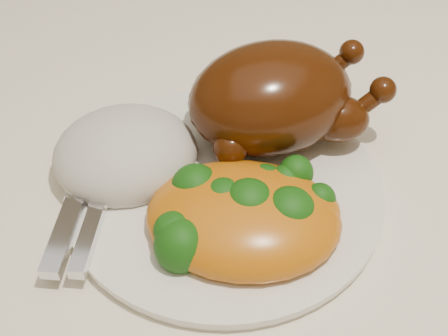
# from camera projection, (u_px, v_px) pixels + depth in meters

# --- Properties ---
(dining_table) EXTENTS (1.60, 0.90, 0.76)m
(dining_table) POSITION_uv_depth(u_px,v_px,m) (325.00, 219.00, 0.62)
(dining_table) COLOR brown
(dining_table) RESTS_ON floor
(tablecloth) EXTENTS (1.73, 1.03, 0.18)m
(tablecloth) POSITION_uv_depth(u_px,v_px,m) (335.00, 167.00, 0.56)
(tablecloth) COLOR white
(tablecloth) RESTS_ON dining_table
(dinner_plate) EXTENTS (0.31, 0.31, 0.01)m
(dinner_plate) POSITION_uv_depth(u_px,v_px,m) (224.00, 190.00, 0.50)
(dinner_plate) COLOR white
(dinner_plate) RESTS_ON tablecloth
(roast_chicken) EXTENTS (0.18, 0.15, 0.09)m
(roast_chicken) POSITION_uv_depth(u_px,v_px,m) (275.00, 97.00, 0.51)
(roast_chicken) COLOR #3F1706
(roast_chicken) RESTS_ON dinner_plate
(rice_mound) EXTENTS (0.14, 0.14, 0.06)m
(rice_mound) POSITION_uv_depth(u_px,v_px,m) (126.00, 154.00, 0.50)
(rice_mound) COLOR silver
(rice_mound) RESTS_ON dinner_plate
(mac_and_cheese) EXTENTS (0.14, 0.11, 0.05)m
(mac_and_cheese) POSITION_uv_depth(u_px,v_px,m) (246.00, 214.00, 0.45)
(mac_and_cheese) COLOR orange
(mac_and_cheese) RESTS_ON dinner_plate
(cutlery) EXTENTS (0.03, 0.17, 0.01)m
(cutlery) POSITION_uv_depth(u_px,v_px,m) (84.00, 211.00, 0.47)
(cutlery) COLOR silver
(cutlery) RESTS_ON dinner_plate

